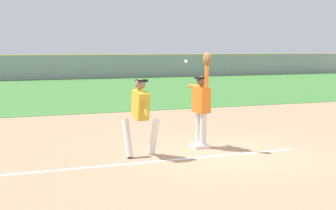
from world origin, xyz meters
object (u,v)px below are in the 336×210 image
(first_base, at_px, (200,146))
(fielder, at_px, (202,101))
(runner, at_px, (141,112))
(parked_car_silver, at_px, (172,67))
(parked_car_blue, at_px, (109,68))
(parked_car_black, at_px, (54,69))
(baseball, at_px, (186,61))

(first_base, distance_m, fielder, 1.08)
(runner, height_order, parked_car_silver, runner)
(first_base, distance_m, parked_car_silver, 27.80)
(parked_car_blue, bearing_deg, parked_car_silver, -6.82)
(parked_car_black, relative_size, parked_car_blue, 0.98)
(first_base, xyz_separation_m, runner, (-1.59, -0.37, 0.96))
(parked_car_blue, relative_size, parked_car_silver, 1.03)
(parked_car_black, height_order, parked_car_silver, same)
(parked_car_black, bearing_deg, parked_car_blue, 1.81)
(runner, xyz_separation_m, baseball, (1.17, 0.29, 1.08))
(first_base, height_order, fielder, fielder)
(runner, relative_size, parked_car_blue, 0.38)
(baseball, relative_size, parked_car_black, 0.02)
(baseball, height_order, parked_car_blue, baseball)
(fielder, distance_m, parked_car_black, 26.38)
(first_base, bearing_deg, runner, -166.87)
(baseball, bearing_deg, fielder, 9.19)
(runner, distance_m, parked_car_black, 26.69)
(baseball, relative_size, parked_car_silver, 0.02)
(fielder, xyz_separation_m, runner, (-1.61, -0.36, -0.12))
(fielder, bearing_deg, parked_car_blue, -105.69)
(baseball, xyz_separation_m, parked_car_blue, (3.40, 26.69, -1.40))
(parked_car_black, bearing_deg, parked_car_silver, -1.20)
(runner, height_order, parked_car_black, runner)
(first_base, height_order, parked_car_black, parked_car_black)
(parked_car_black, xyz_separation_m, parked_car_blue, (4.54, 0.30, 0.00))
(fielder, height_order, runner, fielder)
(runner, distance_m, parked_car_blue, 27.37)
(fielder, xyz_separation_m, parked_car_black, (-1.57, 26.33, -0.45))
(baseball, xyz_separation_m, parked_car_silver, (8.96, 26.53, -1.40))
(runner, bearing_deg, first_base, 6.95)
(first_base, bearing_deg, fielder, -24.52)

